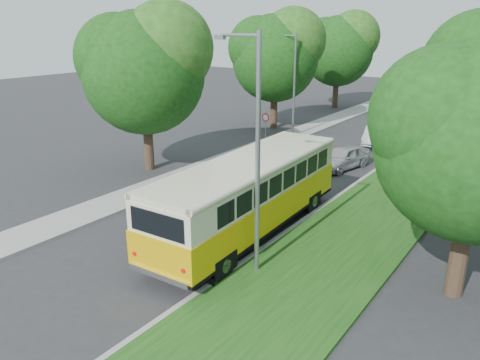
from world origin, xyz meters
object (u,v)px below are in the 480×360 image
Objects in this scene: vintage_bus at (249,197)px; car_blue at (400,138)px; car_white at (375,135)px; lamppost_near at (255,150)px; car_silver at (343,157)px; car_grey at (428,115)px; lamppost_far at (293,82)px.

vintage_bus is 2.19× the size of car_blue.
car_white is at bearing -170.71° from car_blue.
lamppost_near is 2.02× the size of car_silver.
vintage_bus is at bearing -79.01° from car_blue.
car_blue is at bearing 92.06° from car_silver.
car_grey is at bearing 70.69° from car_white.
car_silver is (6.44, -5.28, -3.44)m from lamppost_far.
lamppost_near is at bearing -73.30° from car_blue.
vintage_bus is at bearing -98.97° from car_white.
lamppost_far is 8.54m from car_blue.
car_blue is (1.82, -0.13, 0.09)m from car_white.
lamppost_far is 1.89× the size of car_silver.
lamppost_near is 30.07m from car_grey.
car_silver is at bearing -87.44° from car_blue.
lamppost_near is 20.62m from car_white.
lamppost_far is 1.98× the size of car_white.
vintage_bus is 17.67m from car_white.
car_grey is (-0.69, 9.86, -0.04)m from car_blue.
car_grey is (-1.90, 29.78, -3.69)m from lamppost_near.
vintage_bus reaches higher than car_blue.
vintage_bus is at bearing -87.84° from car_grey.
car_white is (-3.03, 20.05, -3.75)m from lamppost_near.
car_silver is 16.57m from car_grey.
car_grey is at bearing 100.76° from car_silver.
car_white is at bearing -94.49° from car_grey.
car_silver is at bearing -89.83° from car_grey.
vintage_bus is 27.35m from car_grey.
lamppost_near is 20.53m from lamppost_far.
lamppost_near is 1.64× the size of car_grey.
car_blue is at bearing 85.49° from vintage_bus.
car_blue reaches higher than car_silver.
lamppost_near reaches higher than car_blue.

